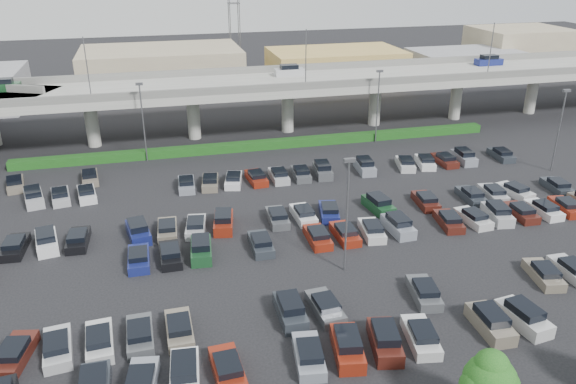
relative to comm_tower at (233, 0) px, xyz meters
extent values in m
plane|color=black|center=(-4.00, -74.00, -15.61)|extent=(280.00, 280.00, 0.00)
cube|color=gray|center=(-4.00, -42.00, -8.36)|extent=(150.00, 13.00, 1.10)
cube|color=#60615C|center=(-4.00, -48.25, -7.31)|extent=(150.00, 0.50, 1.00)
cube|color=#60615C|center=(-4.00, -35.75, -7.31)|extent=(150.00, 0.50, 1.00)
cylinder|color=gray|center=(-27.00, -42.00, -12.26)|extent=(1.80, 1.80, 6.70)
cube|color=#60615C|center=(-27.00, -42.00, -9.11)|extent=(2.60, 9.75, 0.50)
cylinder|color=gray|center=(-13.00, -42.00, -12.26)|extent=(1.80, 1.80, 6.70)
cube|color=#60615C|center=(-13.00, -42.00, -9.11)|extent=(2.60, 9.75, 0.50)
cylinder|color=gray|center=(1.00, -42.00, -12.26)|extent=(1.80, 1.80, 6.70)
cube|color=#60615C|center=(1.00, -42.00, -9.11)|extent=(2.60, 9.75, 0.50)
cylinder|color=gray|center=(15.00, -42.00, -12.26)|extent=(1.80, 1.80, 6.70)
cube|color=#60615C|center=(15.00, -42.00, -9.11)|extent=(2.60, 9.75, 0.50)
cylinder|color=gray|center=(29.00, -42.00, -12.26)|extent=(1.80, 1.80, 6.70)
cube|color=#60615C|center=(29.00, -42.00, -9.11)|extent=(2.60, 9.75, 0.50)
cylinder|color=gray|center=(43.00, -42.00, -12.26)|extent=(1.80, 1.80, 6.70)
cube|color=#60615C|center=(43.00, -42.00, -9.11)|extent=(2.60, 9.75, 0.50)
cube|color=#184523|center=(-38.00, -39.00, -7.29)|extent=(4.40, 1.82, 1.05)
cube|color=black|center=(-38.00, -39.00, -6.47)|extent=(2.60, 1.60, 0.65)
cube|color=#B2B2B7|center=(2.00, -39.00, -7.29)|extent=(4.40, 1.82, 1.05)
cube|color=black|center=(2.00, -39.00, -6.47)|extent=(2.60, 1.60, 0.65)
cube|color=navy|center=(36.00, -39.00, -7.29)|extent=(4.40, 1.82, 1.05)
cube|color=black|center=(36.00, -39.00, -6.47)|extent=(2.60, 1.60, 0.65)
cylinder|color=#54555A|center=(-26.00, -48.10, -3.81)|extent=(0.14, 0.14, 8.00)
cylinder|color=#54555A|center=(2.00, -48.10, -3.81)|extent=(0.14, 0.14, 8.00)
cylinder|color=#54555A|center=(30.00, -48.10, -3.81)|extent=(0.14, 0.14, 8.00)
cube|color=#153F12|center=(-4.00, -49.00, -15.06)|extent=(66.00, 1.60, 1.10)
sphere|color=#134A15|center=(-2.00, -100.39, -12.22)|extent=(3.07, 3.07, 3.07)
sphere|color=#134A15|center=(-1.96, -100.27, -11.34)|extent=(2.08, 2.08, 2.08)
cube|color=black|center=(-24.00, -92.50, -14.27)|extent=(1.63, 2.62, 0.65)
cube|color=black|center=(-21.25, -92.70, -14.57)|extent=(1.95, 2.53, 0.50)
cube|color=white|center=(-18.50, -92.50, -15.09)|extent=(2.19, 4.54, 1.05)
cube|color=black|center=(-18.50, -92.50, -14.27)|extent=(1.82, 2.73, 0.65)
cube|color=maroon|center=(-15.75, -92.50, -15.20)|extent=(2.07, 4.50, 0.82)
cube|color=black|center=(-15.75, -92.70, -14.57)|extent=(1.73, 2.39, 0.50)
cube|color=gray|center=(-10.25, -92.50, -15.20)|extent=(2.40, 4.61, 0.82)
cube|color=black|center=(-10.25, -92.70, -14.57)|extent=(1.90, 2.50, 0.50)
cube|color=maroon|center=(-7.50, -92.50, -15.09)|extent=(2.54, 4.64, 1.05)
cube|color=black|center=(-7.50, -92.50, -14.27)|extent=(2.02, 2.83, 0.65)
cube|color=#491A13|center=(-4.75, -92.50, -15.09)|extent=(2.66, 4.67, 1.05)
cube|color=black|center=(-4.75, -92.50, -14.27)|extent=(2.09, 2.87, 0.65)
cube|color=silver|center=(-2.00, -92.50, -15.20)|extent=(2.53, 4.64, 0.82)
cube|color=black|center=(-2.00, -92.70, -14.57)|extent=(1.96, 2.53, 0.50)
cube|color=#746B5B|center=(3.50, -92.50, -15.09)|extent=(1.98, 4.46, 1.05)
cube|color=black|center=(3.50, -92.50, -14.27)|extent=(1.70, 2.66, 0.65)
cube|color=silver|center=(6.25, -92.50, -15.09)|extent=(2.40, 4.61, 1.05)
cube|color=black|center=(6.25, -92.50, -14.27)|extent=(1.94, 2.79, 0.65)
cube|color=#491A13|center=(-29.50, -87.50, -15.20)|extent=(2.68, 4.68, 0.82)
cube|color=black|center=(-29.50, -87.70, -14.57)|extent=(2.04, 2.58, 0.50)
cube|color=#B2B2B7|center=(-26.75, -87.50, -15.20)|extent=(2.33, 4.58, 0.82)
cube|color=black|center=(-26.75, -87.70, -14.57)|extent=(1.86, 2.47, 0.50)
cube|color=silver|center=(-24.00, -87.50, -15.20)|extent=(2.13, 4.52, 0.82)
cube|color=black|center=(-24.00, -87.70, -14.57)|extent=(1.76, 2.41, 0.50)
cube|color=#4B4E52|center=(-21.25, -87.50, -15.20)|extent=(1.90, 4.43, 0.82)
cube|color=black|center=(-21.25, -87.70, -14.57)|extent=(1.65, 2.33, 0.50)
cube|color=#746B5B|center=(-18.50, -87.50, -15.20)|extent=(1.88, 4.42, 0.82)
cube|color=black|center=(-18.50, -87.70, -14.57)|extent=(1.63, 2.32, 0.50)
cube|color=#2B3037|center=(-10.25, -87.50, -15.09)|extent=(1.88, 4.42, 1.05)
cube|color=black|center=(-10.25, -87.50, -14.27)|extent=(1.63, 2.62, 0.65)
cube|color=#4B4E52|center=(-7.50, -87.50, -15.20)|extent=(2.13, 4.52, 0.82)
cube|color=black|center=(-7.50, -87.70, -14.57)|extent=(1.76, 2.41, 0.50)
cube|color=#4B4E52|center=(0.75, -87.50, -15.20)|extent=(2.53, 4.64, 0.82)
cube|color=black|center=(0.75, -87.70, -14.57)|extent=(1.96, 2.53, 0.50)
cube|color=#746B5B|center=(11.75, -87.50, -15.20)|extent=(2.57, 4.65, 0.82)
cube|color=black|center=(11.75, -87.70, -14.57)|extent=(1.98, 2.55, 0.50)
cube|color=#B2B2B7|center=(14.50, -87.50, -15.20)|extent=(1.89, 4.43, 0.82)
cube|color=black|center=(14.50, -87.70, -14.57)|extent=(1.64, 2.32, 0.50)
cube|color=navy|center=(-21.25, -76.50, -15.20)|extent=(1.85, 4.41, 0.82)
cube|color=black|center=(-21.25, -76.70, -14.57)|extent=(1.62, 2.31, 0.50)
cube|color=black|center=(-18.50, -76.50, -15.20)|extent=(1.89, 4.43, 0.82)
cube|color=black|center=(-18.50, -76.70, -14.57)|extent=(1.64, 2.33, 0.50)
cube|color=#184523|center=(-15.75, -76.50, -15.09)|extent=(2.22, 4.55, 1.05)
cube|color=black|center=(-15.75, -76.50, -14.27)|extent=(1.83, 2.74, 0.65)
cube|color=#2B3037|center=(-10.25, -76.50, -15.20)|extent=(1.85, 4.41, 0.82)
cube|color=black|center=(-10.25, -76.70, -14.57)|extent=(1.62, 2.31, 0.50)
cube|color=maroon|center=(-4.75, -76.50, -15.20)|extent=(1.88, 4.42, 0.82)
cube|color=black|center=(-4.75, -76.70, -14.57)|extent=(1.63, 2.32, 0.50)
cube|color=maroon|center=(-2.00, -76.50, -15.20)|extent=(1.87, 4.42, 0.82)
cube|color=black|center=(-2.00, -76.70, -14.57)|extent=(1.63, 2.32, 0.50)
cube|color=silver|center=(0.75, -76.50, -15.20)|extent=(2.36, 4.60, 0.82)
cube|color=black|center=(0.75, -76.70, -14.57)|extent=(1.88, 2.48, 0.50)
cube|color=gray|center=(3.50, -76.50, -15.09)|extent=(2.03, 4.48, 1.05)
cube|color=black|center=(3.50, -76.50, -14.27)|extent=(1.73, 2.68, 0.65)
cube|color=#491A13|center=(9.00, -76.50, -15.20)|extent=(2.42, 4.61, 0.82)
cube|color=black|center=(9.00, -76.70, -14.57)|extent=(1.91, 2.50, 0.50)
cube|color=silver|center=(11.75, -76.50, -15.20)|extent=(2.17, 4.53, 0.82)
cube|color=black|center=(11.75, -76.70, -14.57)|extent=(1.78, 2.42, 0.50)
cube|color=#B2B2B7|center=(14.50, -76.50, -15.09)|extent=(2.48, 4.63, 1.05)
cube|color=black|center=(14.50, -76.50, -14.27)|extent=(1.98, 2.82, 0.65)
cube|color=#491A13|center=(17.25, -76.50, -15.20)|extent=(1.96, 4.45, 0.82)
cube|color=black|center=(17.25, -76.70, -14.57)|extent=(1.67, 2.35, 0.50)
cube|color=white|center=(20.00, -76.50, -15.20)|extent=(1.95, 4.45, 0.82)
cube|color=black|center=(20.00, -76.70, -14.57)|extent=(1.67, 2.35, 0.50)
cube|color=maroon|center=(22.75, -76.50, -15.20)|extent=(2.37, 4.60, 0.82)
cube|color=black|center=(22.75, -76.70, -14.57)|extent=(1.88, 2.49, 0.50)
cube|color=black|center=(-32.25, -71.50, -15.20)|extent=(2.07, 4.50, 0.82)
cube|color=black|center=(-32.25, -71.70, -14.57)|extent=(1.73, 2.39, 0.50)
cube|color=white|center=(-29.50, -71.50, -15.09)|extent=(2.59, 4.66, 1.05)
cube|color=black|center=(-29.50, -71.50, -14.27)|extent=(2.05, 2.85, 0.65)
cube|color=black|center=(-26.75, -71.50, -15.20)|extent=(2.03, 4.48, 0.82)
cube|color=black|center=(-26.75, -71.70, -14.57)|extent=(1.71, 2.37, 0.50)
cube|color=navy|center=(-21.25, -71.50, -15.09)|extent=(2.51, 4.64, 1.05)
cube|color=black|center=(-21.25, -71.50, -14.27)|extent=(2.00, 2.82, 0.65)
cube|color=#746B5B|center=(-18.50, -71.50, -15.20)|extent=(2.05, 4.49, 0.82)
cube|color=black|center=(-18.50, -71.70, -14.57)|extent=(1.72, 2.38, 0.50)
cube|color=#B2B2B7|center=(-15.75, -71.50, -15.20)|extent=(2.48, 4.63, 0.82)
cube|color=black|center=(-15.75, -71.70, -14.57)|extent=(1.94, 2.52, 0.50)
cube|color=maroon|center=(-13.00, -71.50, -15.09)|extent=(2.56, 4.65, 1.05)
cube|color=black|center=(-13.00, -71.50, -14.27)|extent=(2.03, 2.84, 0.65)
cube|color=#4B4E52|center=(-7.50, -71.50, -15.20)|extent=(1.98, 4.46, 0.82)
cube|color=black|center=(-7.50, -71.70, -14.57)|extent=(1.68, 2.36, 0.50)
cube|color=white|center=(-4.75, -71.50, -15.20)|extent=(1.93, 4.45, 0.82)
cube|color=black|center=(-4.75, -71.70, -14.57)|extent=(1.66, 2.34, 0.50)
cube|color=navy|center=(-2.00, -71.50, -15.20)|extent=(2.70, 4.68, 0.82)
cube|color=black|center=(-2.00, -71.70, -14.57)|extent=(2.05, 2.58, 0.50)
cube|color=#184523|center=(3.50, -71.50, -15.09)|extent=(2.32, 4.58, 1.05)
cube|color=black|center=(3.50, -71.50, -14.27)|extent=(1.89, 2.77, 0.65)
cube|color=#491A13|center=(9.00, -71.50, -15.20)|extent=(2.27, 4.56, 0.82)
cube|color=black|center=(9.00, -71.70, -14.57)|extent=(1.83, 2.45, 0.50)
cube|color=#2B3037|center=(14.50, -71.50, -15.20)|extent=(2.05, 4.49, 0.82)
cube|color=black|center=(14.50, -71.70, -14.57)|extent=(1.72, 2.38, 0.50)
cube|color=#B2B2B7|center=(17.25, -71.50, -15.20)|extent=(2.36, 4.59, 0.82)
cube|color=black|center=(17.25, -71.70, -14.57)|extent=(1.88, 2.48, 0.50)
cube|color=silver|center=(20.00, -71.50, -15.20)|extent=(2.60, 4.66, 0.82)
cube|color=black|center=(20.00, -71.70, -14.57)|extent=(2.00, 2.56, 0.50)
cube|color=#2B3037|center=(25.50, -71.50, -15.20)|extent=(2.31, 4.58, 0.82)
cube|color=black|center=(25.50, -71.70, -14.57)|extent=(1.86, 2.47, 0.50)
cube|color=#B2B2B7|center=(-32.25, -60.50, -15.09)|extent=(2.79, 4.70, 1.05)
cube|color=black|center=(-32.25, -60.50, -14.27)|extent=(2.16, 2.90, 0.65)
cube|color=#B2B2B7|center=(-29.50, -60.50, -15.20)|extent=(2.50, 4.63, 0.82)
cube|color=black|center=(-29.50, -60.70, -14.57)|extent=(1.95, 2.53, 0.50)
cube|color=white|center=(-26.75, -60.50, -15.20)|extent=(2.46, 4.62, 0.82)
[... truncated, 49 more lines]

